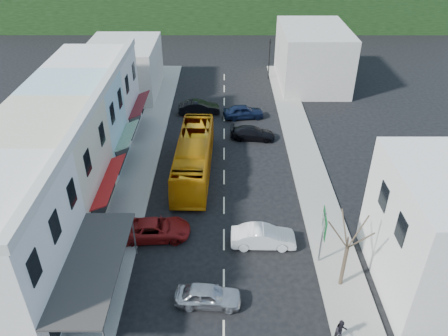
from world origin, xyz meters
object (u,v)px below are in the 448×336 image
at_px(car_white, 263,237).
at_px(street_tree, 347,248).
at_px(pedestrian_left, 117,221).
at_px(direction_sign, 322,238).
at_px(bus, 194,157).
at_px(pedestrian_right, 341,330).
at_px(traffic_signal, 269,59).
at_px(car_red, 155,229).
at_px(car_silver, 208,295).

bearing_deg(car_white, street_tree, -128.09).
distance_m(pedestrian_left, direction_sign, 14.32).
relative_size(bus, pedestrian_right, 6.82).
bearing_deg(traffic_signal, car_red, 59.86).
distance_m(bus, street_tree, 16.35).
height_order(bus, direction_sign, direction_sign).
xyz_separation_m(bus, car_silver, (1.67, -14.39, -0.85)).
height_order(pedestrian_left, direction_sign, direction_sign).
relative_size(bus, street_tree, 1.86).
xyz_separation_m(car_red, street_tree, (12.15, -4.54, 2.42)).
bearing_deg(pedestrian_right, car_white, 102.73).
height_order(bus, street_tree, street_tree).
xyz_separation_m(bus, street_tree, (9.87, -12.94, 1.57)).
xyz_separation_m(car_silver, direction_sign, (7.22, 3.45, 1.38)).
height_order(car_white, car_red, same).
distance_m(pedestrian_right, traffic_signal, 39.85).
relative_size(car_silver, pedestrian_left, 2.59).
distance_m(car_silver, traffic_signal, 37.85).
bearing_deg(car_red, car_white, -100.34).
height_order(car_red, pedestrian_right, pedestrian_right).
distance_m(car_red, street_tree, 13.20).
bearing_deg(street_tree, pedestrian_right, -103.52).
bearing_deg(car_red, bus, -19.03).
distance_m(car_red, pedestrian_right, 14.11).
bearing_deg(car_white, car_red, 84.15).
xyz_separation_m(pedestrian_left, pedestrian_right, (13.96, -9.08, 0.00)).
distance_m(car_silver, street_tree, 8.67).
distance_m(car_white, car_red, 7.64).
distance_m(car_red, pedestrian_left, 2.84).
relative_size(pedestrian_left, street_tree, 0.27).
relative_size(pedestrian_right, direction_sign, 0.41).
bearing_deg(car_silver, car_white, -31.51).
height_order(bus, car_red, bus).
relative_size(car_white, pedestrian_right, 2.59).
relative_size(bus, car_red, 2.52).
distance_m(car_white, direction_sign, 4.19).
height_order(pedestrian_left, street_tree, street_tree).
bearing_deg(pedestrian_left, street_tree, -95.96).
height_order(pedestrian_right, direction_sign, direction_sign).
height_order(car_white, traffic_signal, traffic_signal).
distance_m(bus, car_white, 10.71).
xyz_separation_m(car_red, direction_sign, (11.17, -2.54, 1.38)).
distance_m(pedestrian_left, pedestrian_right, 16.65).
height_order(car_red, street_tree, street_tree).
height_order(street_tree, traffic_signal, street_tree).
height_order(bus, car_white, bus).
xyz_separation_m(direction_sign, street_tree, (0.99, -2.00, 1.04)).
bearing_deg(car_white, traffic_signal, -4.81).
bearing_deg(bus, street_tree, -50.91).
bearing_deg(car_red, pedestrian_left, 76.48).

